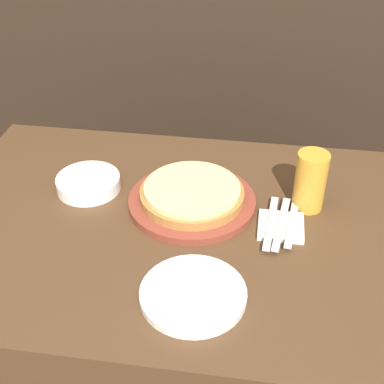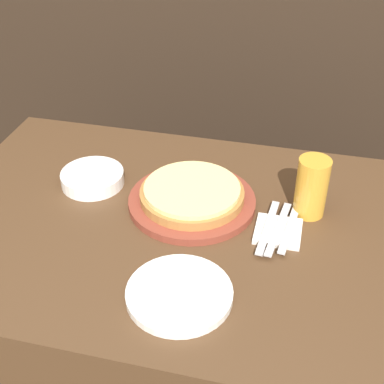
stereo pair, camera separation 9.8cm
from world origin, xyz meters
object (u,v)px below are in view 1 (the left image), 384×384
fork (271,223)px  dinner_knife (281,224)px  pizza_on_board (192,197)px  spoon (292,225)px  side_bowl (88,183)px  dinner_plate (193,294)px  beer_glass (311,179)px

fork → dinner_knife: size_ratio=1.00×
pizza_on_board → spoon: 0.26m
side_bowl → spoon: bearing=-9.7°
side_bowl → dinner_knife: size_ratio=0.81×
dinner_plate → dinner_knife: dinner_plate is taller
fork → side_bowl: bearing=169.3°
dinner_knife → fork: bearing=180.0°
dinner_knife → dinner_plate: bearing=-124.8°
side_bowl → fork: size_ratio=0.81×
spoon → fork: bearing=180.0°
side_bowl → dinner_knife: side_bowl is taller
spoon → dinner_plate: bearing=-128.4°
dinner_plate → side_bowl: side_bowl is taller
pizza_on_board → beer_glass: (0.29, 0.04, 0.06)m
beer_glass → spoon: size_ratio=0.87×
beer_glass → fork: (-0.09, -0.10, -0.07)m
dinner_plate → side_bowl: 0.48m
pizza_on_board → spoon: pizza_on_board is taller
side_bowl → spoon: 0.54m
dinner_plate → dinner_knife: 0.31m
beer_glass → dinner_knife: bearing=-122.6°
dinner_knife → spoon: bearing=0.0°
beer_glass → dinner_plate: beer_glass is taller
spoon → pizza_on_board: bearing=166.1°
dinner_plate → side_bowl: (-0.33, 0.35, 0.01)m
dinner_plate → side_bowl: size_ratio=1.33×
fork → dinner_knife: (0.02, 0.00, 0.00)m
beer_glass → dinner_plate: (-0.24, -0.36, -0.08)m
dinner_plate → fork: 0.30m
beer_glass → spoon: beer_glass is taller
beer_glass → side_bowl: beer_glass is taller
dinner_plate → spoon: 0.33m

